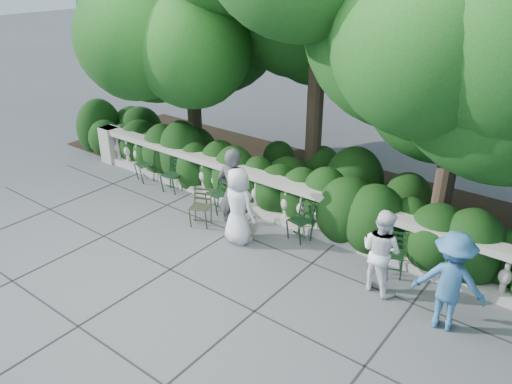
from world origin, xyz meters
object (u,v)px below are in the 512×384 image
Objects in this scene: chair_a at (141,182)px; chair_weathered at (199,228)px; chair_b at (169,194)px; chair_c at (294,242)px; person_woman_grey at (234,193)px; chair_d at (213,213)px; person_businessman at (238,206)px; person_casual_man at (381,251)px; person_older_blue at (450,282)px; chair_e at (389,279)px.

chair_weathered is (2.89, -0.86, 0.00)m from chair_a.
chair_b and chair_weathered have the same top height.
chair_b is at bearing -168.12° from chair_c.
chair_b is 2.80m from person_woman_grey.
chair_d is 1.49m from person_woman_grey.
person_businessman reaches higher than chair_a.
person_casual_man reaches higher than chair_b.
chair_a is 1.11m from chair_b.
person_businessman is 0.96× the size of person_older_blue.
chair_e is at bearing 178.55° from person_woman_grey.
chair_d is 5.56m from person_older_blue.
chair_e is (4.28, 0.06, 0.00)m from chair_d.
chair_a is 4.83m from chair_c.
chair_e is at bearing -12.95° from chair_weathered.
chair_b is 1.00× the size of chair_c.
chair_c is at bearing 17.84° from chair_a.
chair_c is 0.52× the size of person_businessman.
chair_a is 0.43× the size of person_woman_grey.
chair_d is 1.00× the size of chair_weathered.
chair_d is (2.64, -0.15, 0.00)m from chair_a.
chair_c is (4.83, -0.07, 0.00)m from chair_a.
person_older_blue is at bearing -14.63° from chair_b.
person_older_blue is (1.24, -0.26, 0.06)m from person_casual_man.
chair_c is at bearing -1.67° from chair_weathered.
chair_c is 1.00× the size of chair_d.
chair_e is at bearing -159.52° from person_businessman.
chair_weathered is at bearing -33.31° from chair_b.
person_woman_grey is at bearing -143.16° from chair_c.
person_businessman reaches higher than chair_weathered.
person_businessman is (-3.03, -0.64, 0.81)m from chair_e.
chair_d is at bearing -19.03° from person_older_blue.
person_businessman is (1.01, 0.13, 0.81)m from chair_weathered.
chair_a is 3.01m from chair_weathered.
person_older_blue is (6.99, -0.72, 0.84)m from chair_b.
person_older_blue reaches higher than chair_b.
chair_e is (6.92, -0.09, 0.00)m from chair_a.
chair_c is 1.40m from person_businessman.
person_businessman is at bearing -16.44° from chair_weathered.
chair_b is 2.98m from person_businessman.
chair_b is at bearing -172.47° from chair_d.
person_casual_man is (5.75, -0.46, 0.78)m from chair_b.
person_businessman is (1.26, -0.58, 0.81)m from chair_d.
chair_c and chair_d have the same top height.
chair_c and chair_e have the same top height.
person_casual_man is at bearing 0.41° from chair_c.
chair_a is 3.85m from person_woman_grey.
person_woman_grey reaches higher than person_casual_man.
chair_weathered is at bearing -11.61° from person_older_blue.
chair_d is at bearing 158.70° from chair_e.
chair_weathered is 0.50× the size of person_older_blue.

